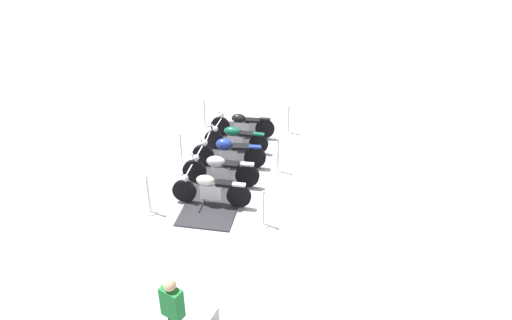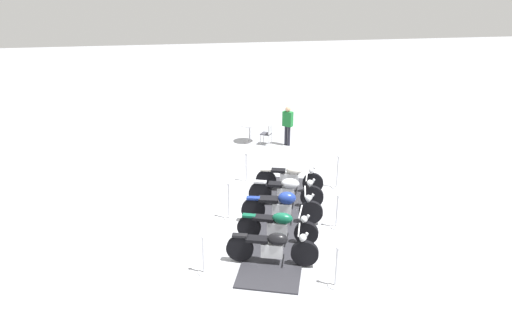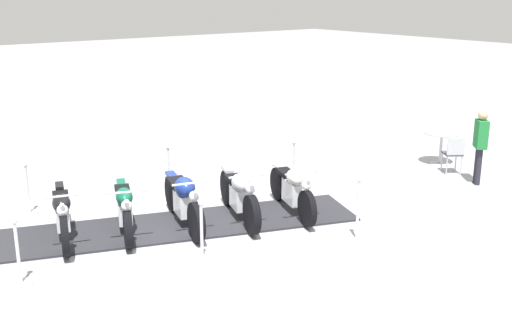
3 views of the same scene
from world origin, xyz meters
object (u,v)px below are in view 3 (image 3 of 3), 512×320
(motorcycle_navy, at_px, (184,199))
(motorcycle_cream, at_px, (292,189))
(motorcycle_forest, at_px, (125,208))
(stanchion_right_rear, at_px, (357,221))
(stanchion_left_front, at_px, (28,197))
(stanchion_left_mid, at_px, (169,180))
(stanchion_right_front, at_px, (19,264))
(stanchion_left_rear, at_px, (294,171))
(cafe_table, at_px, (441,140))
(motorcycle_black, at_px, (62,214))
(bystander_person, at_px, (480,140))
(motorcycle_chrome, at_px, (239,194))
(stanchion_right_mid, at_px, (202,242))
(cafe_chair_near_table, at_px, (453,152))

(motorcycle_navy, distance_m, motorcycle_cream, 2.08)
(motorcycle_forest, height_order, stanchion_right_rear, stanchion_right_rear)
(stanchion_left_front, bearing_deg, stanchion_left_mid, 160.12)
(motorcycle_cream, height_order, stanchion_left_mid, stanchion_left_mid)
(stanchion_right_front, xyz_separation_m, stanchion_right_rear, (-5.09, 1.84, 0.03))
(motorcycle_navy, xyz_separation_m, stanchion_left_rear, (-3.07, -0.54, -0.17))
(stanchion_right_rear, height_order, cafe_table, stanchion_right_rear)
(stanchion_left_front, bearing_deg, stanchion_right_rear, 130.72)
(stanchion_right_rear, bearing_deg, stanchion_left_front, -49.28)
(motorcycle_black, xyz_separation_m, bystander_person, (-8.41, 2.45, 0.50))
(stanchion_left_front, height_order, bystander_person, bystander_person)
(stanchion_right_front, bearing_deg, stanchion_left_front, -109.88)
(stanchion_left_rear, distance_m, bystander_person, 4.12)
(motorcycle_chrome, distance_m, bystander_person, 5.66)
(motorcycle_black, height_order, stanchion_right_mid, same)
(motorcycle_black, xyz_separation_m, stanchion_right_mid, (-1.45, 2.12, -0.17))
(motorcycle_chrome, distance_m, cafe_table, 6.15)
(stanchion_left_mid, relative_size, cafe_chair_near_table, 1.31)
(motorcycle_forest, distance_m, bystander_person, 7.74)
(stanchion_left_mid, bearing_deg, motorcycle_black, 16.81)
(motorcycle_black, height_order, stanchion_right_rear, stanchion_right_rear)
(stanchion_right_mid, bearing_deg, stanchion_left_mid, -109.88)
(motorcycle_forest, distance_m, motorcycle_chrome, 2.09)
(motorcycle_cream, xyz_separation_m, stanchion_right_rear, (-0.08, 1.61, -0.16))
(motorcycle_navy, bearing_deg, motorcycle_black, -94.51)
(stanchion_left_front, bearing_deg, motorcycle_black, 91.96)
(motorcycle_cream, distance_m, stanchion_right_mid, 2.57)
(stanchion_right_rear, xyz_separation_m, bystander_person, (-4.42, -0.59, 0.64))
(stanchion_left_mid, bearing_deg, bystander_person, 151.64)
(motorcycle_black, bearing_deg, stanchion_right_front, -24.45)
(stanchion_right_front, xyz_separation_m, stanchion_left_mid, (-3.58, -1.95, 0.09))
(stanchion_left_rear, bearing_deg, motorcycle_cream, 48.39)
(motorcycle_chrome, bearing_deg, stanchion_right_front, -68.98)
(motorcycle_forest, relative_size, stanchion_right_rear, 1.78)
(motorcycle_navy, xyz_separation_m, stanchion_right_front, (3.06, 0.49, -0.20))
(motorcycle_chrome, bearing_deg, stanchion_left_rear, 132.41)
(motorcycle_forest, relative_size, bystander_person, 1.23)
(stanchion_left_rear, height_order, stanchion_left_front, stanchion_left_rear)
(motorcycle_black, distance_m, stanchion_right_mid, 2.57)
(motorcycle_chrome, distance_m, stanchion_right_front, 4.04)
(motorcycle_chrome, height_order, cafe_chair_near_table, motorcycle_chrome)
(motorcycle_black, distance_m, stanchion_left_mid, 2.60)
(motorcycle_black, xyz_separation_m, stanchion_left_rear, (-5.04, 0.17, -0.13))
(stanchion_right_rear, relative_size, cafe_chair_near_table, 1.31)
(motorcycle_forest, height_order, cafe_table, motorcycle_forest)
(motorcycle_chrome, xyz_separation_m, stanchion_left_front, (3.00, -2.74, -0.18))
(stanchion_left_mid, relative_size, stanchion_left_front, 1.13)
(stanchion_right_rear, distance_m, bystander_person, 4.50)
(stanchion_right_rear, xyz_separation_m, cafe_chair_near_table, (-4.64, -1.39, 0.16))
(motorcycle_chrome, relative_size, stanchion_right_rear, 1.91)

